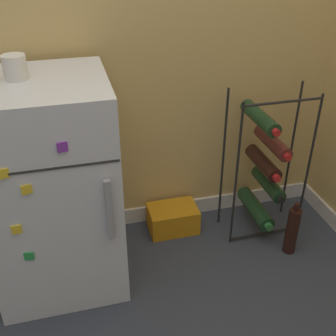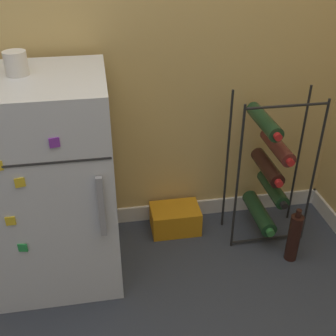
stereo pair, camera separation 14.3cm
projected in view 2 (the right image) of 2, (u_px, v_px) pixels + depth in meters
name	position (u px, v px, depth m)	size (l,w,h in m)	color
ground_plane	(158.00, 304.00, 1.85)	(14.00, 14.00, 0.00)	#333842
mini_fridge	(52.00, 183.00, 1.81)	(0.53, 0.54, 0.95)	silver
wine_rack	(267.00, 172.00, 2.08)	(0.39, 0.33, 0.78)	black
soda_box	(175.00, 219.00, 2.25)	(0.26, 0.17, 0.14)	orange
fridge_top_cup	(16.00, 63.00, 1.56)	(0.09, 0.09, 0.09)	silver
loose_bottle_floor	(294.00, 237.00, 2.03)	(0.06, 0.06, 0.29)	black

